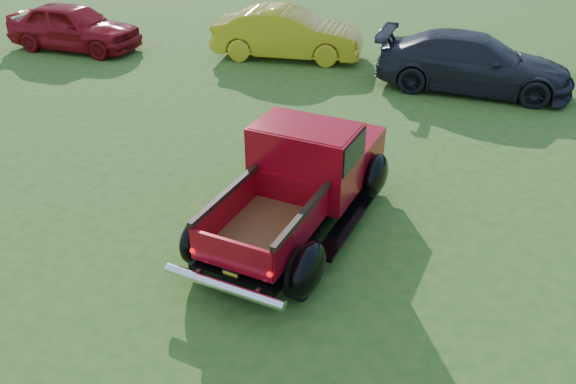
% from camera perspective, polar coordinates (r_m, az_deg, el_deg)
% --- Properties ---
extents(ground, '(120.00, 120.00, 0.00)m').
position_cam_1_polar(ground, '(9.14, -0.33, -5.40)').
color(ground, '#2A5117').
rests_on(ground, ground).
extents(pickup_truck, '(3.27, 4.99, 1.74)m').
position_cam_1_polar(pickup_truck, '(9.40, 1.76, 1.66)').
color(pickup_truck, black).
rests_on(pickup_truck, ground).
extents(show_car_red, '(4.61, 2.50, 1.49)m').
position_cam_1_polar(show_car_red, '(20.17, -20.95, 15.43)').
color(show_car_red, maroon).
rests_on(show_car_red, ground).
extents(show_car_yellow, '(4.65, 1.79, 1.51)m').
position_cam_1_polar(show_car_yellow, '(18.05, -0.02, 15.80)').
color(show_car_yellow, gold).
rests_on(show_car_yellow, ground).
extents(show_car_grey, '(5.39, 2.99, 1.48)m').
position_cam_1_polar(show_car_grey, '(16.09, 18.31, 12.37)').
color(show_car_grey, black).
rests_on(show_car_grey, ground).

